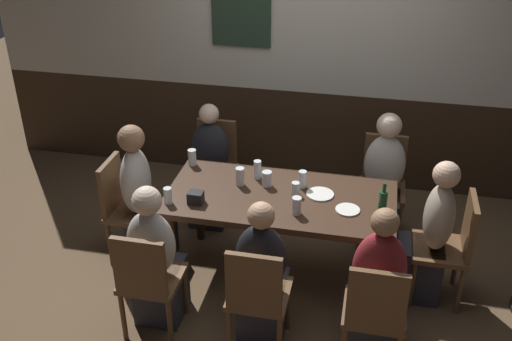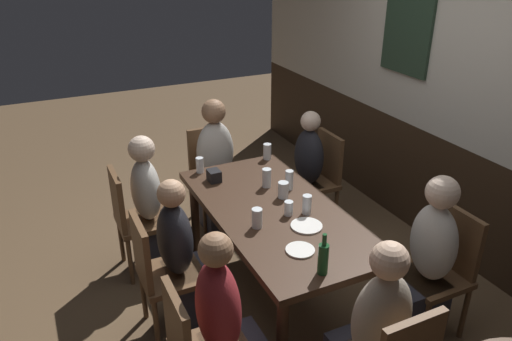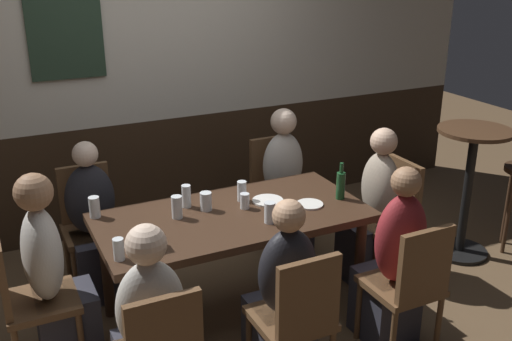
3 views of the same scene
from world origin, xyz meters
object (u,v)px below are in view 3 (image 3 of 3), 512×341
chair_left_far (90,220)px  pint_glass_stout (242,192)px  chair_mid_near (297,315)px  person_right_near (392,270)px  tumbler_short (177,208)px  pint_glass_pale (186,198)px  person_mid_near (283,304)px  highball_clear (245,202)px  person_head_east (373,217)px  dining_table (233,225)px  person_left_far (95,233)px  tumbler_water (95,208)px  side_bar_table (468,182)px  beer_glass_tall (206,203)px  person_head_west (55,285)px  beer_bottle_green (341,185)px  person_left_near (151,339)px  condiment_caddy (152,241)px  chair_head_west (26,295)px  pint_glass_amber (270,214)px  chair_head_east (391,212)px  person_right_far (285,192)px  beer_glass_half (119,251)px  chair_right_far (276,185)px  plate_white_large (268,201)px  plate_white_small (310,204)px  chair_right_near (410,282)px

chair_left_far → pint_glass_stout: bearing=-37.0°
chair_mid_near → person_right_near: person_right_near is taller
tumbler_short → pint_glass_pale: size_ratio=0.97×
person_mid_near → highball_clear: person_mid_near is taller
person_head_east → person_mid_near: 1.30m
dining_table → person_left_far: 1.03m
dining_table → tumbler_water: bearing=157.2°
side_bar_table → beer_glass_tall: bearing=175.7°
person_right_near → person_head_west: (-1.87, 0.68, 0.02)m
chair_mid_near → beer_bottle_green: bearing=44.8°
tumbler_short → beer_bottle_green: (1.09, -0.19, 0.04)m
person_left_near → condiment_caddy: size_ratio=10.33×
chair_head_west → pint_glass_amber: chair_head_west is taller
beer_glass_tall → tumbler_short: tumbler_short is taller
person_head_east → beer_glass_tall: 1.29m
person_left_near → pint_glass_stout: person_left_near is taller
person_head_west → side_bar_table: size_ratio=1.15×
chair_head_east → person_left_near: bearing=-161.5°
beer_glass_tall → beer_bottle_green: size_ratio=0.47×
tumbler_short → pint_glass_stout: tumbler_short is taller
dining_table → person_head_east: size_ratio=1.49×
person_right_near → tumbler_water: 1.88m
beer_bottle_green → person_right_far: bearing=89.5°
chair_mid_near → beer_bottle_green: beer_bottle_green is taller
person_mid_near → person_left_far: bearing=119.2°
side_bar_table → beer_glass_half: bearing=-175.1°
chair_head_east → person_head_east: size_ratio=0.76×
dining_table → chair_mid_near: chair_mid_near is taller
chair_right_far → beer_glass_tall: 1.17m
pint_glass_amber → plate_white_large: 0.33m
highball_clear → pint_glass_stout: (0.04, 0.12, 0.02)m
beer_bottle_green → tumbler_water: bearing=164.5°
chair_head_east → person_head_west: 2.39m
plate_white_large → chair_left_far: bearing=143.9°
pint_glass_stout → highball_clear: bearing=-106.3°
person_head_east → condiment_caddy: person_head_east is taller
person_right_far → beer_glass_half: person_right_far is taller
condiment_caddy → beer_bottle_green: bearing=5.5°
person_right_near → beer_bottle_green: (-0.01, 0.58, 0.35)m
chair_head_west → pint_glass_pale: bearing=12.4°
tumbler_water → plate_white_small: size_ratio=0.76×
highball_clear → beer_bottle_green: bearing=-12.2°
tumbler_short → beer_glass_half: size_ratio=1.16×
pint_glass_amber → plate_white_large: size_ratio=0.64×
chair_left_far → pint_glass_amber: chair_left_far is taller
chair_right_near → person_mid_near: bearing=167.8°
chair_right_near → person_left_far: person_left_far is taller
person_mid_near → plate_white_small: person_mid_near is taller
person_left_near → beer_glass_tall: size_ratio=9.42×
tumbler_short → chair_head_west: bearing=-174.0°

